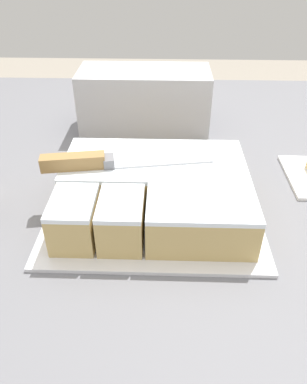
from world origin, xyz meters
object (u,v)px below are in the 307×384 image
at_px(cake, 155,191).
at_px(knife, 93,162).
at_px(cake_board, 154,210).
at_px(storage_box, 145,100).

distance_m(cake, knife, 0.11).
relative_size(cake, knife, 1.09).
bearing_deg(cake_board, cake, 35.58).
height_order(cake, storage_box, storage_box).
xyz_separation_m(cake, knife, (-0.10, 0.02, 0.04)).
distance_m(cake_board, knife, 0.12).
relative_size(cake, storage_box, 1.03).
relative_size(cake_board, knife, 1.26).
bearing_deg(cake, cake_board, -144.42).
height_order(cake_board, storage_box, storage_box).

